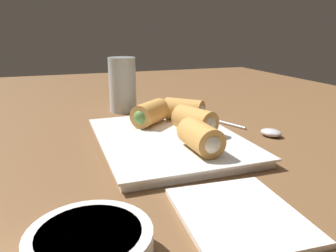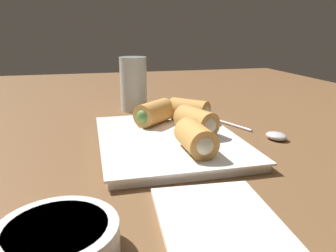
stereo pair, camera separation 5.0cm
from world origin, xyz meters
The scene contains 10 objects.
table_surface centered at (0.00, 0.00, 1.00)cm, with size 180.00×140.00×2.00cm.
serving_plate centered at (-2.83, 0.74, 2.76)cm, with size 28.35×21.62×1.50cm.
roll_front_left centered at (-2.73, -4.20, 5.53)cm, with size 8.05×6.30×4.07cm.
roll_front_right centered at (-11.00, -1.28, 5.53)cm, with size 7.82×4.33×4.07cm.
roll_back_left centered at (4.29, 1.75, 5.53)cm, with size 7.73×7.95×4.07cm.
roll_back_right centered at (4.48, -5.30, 5.53)cm, with size 7.85×7.85×4.07cm.
dipping_bowl_near centered at (-26.96, 15.72, 3.57)cm, with size 9.94×9.94×2.88cm.
spoon centered at (-2.97, -16.77, 2.58)cm, with size 18.00×8.73×1.30cm.
napkin centered at (-25.11, 1.22, 2.30)cm, with size 13.95×12.08×0.60cm.
drinking_glass centered at (21.80, 2.76, 7.97)cm, with size 6.01×6.01×11.95cm.
Camera 1 is at (-49.55, 17.24, 19.88)cm, focal length 35.00 mm.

